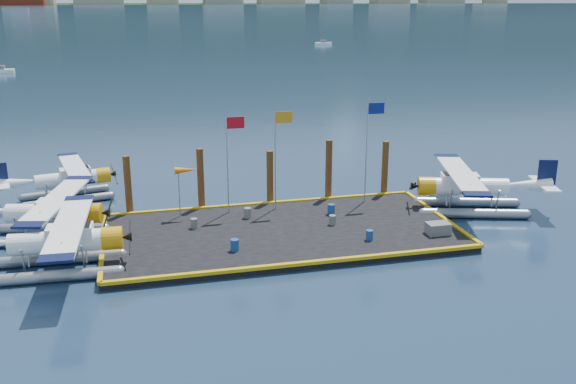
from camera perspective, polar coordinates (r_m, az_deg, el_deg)
name	(u,v)px	position (r m, az deg, el deg)	size (l,w,h in m)	color
ground	(282,236)	(37.32, -0.57, -3.94)	(4000.00, 4000.00, 0.00)	#162843
dock	(282,233)	(37.25, -0.57, -3.65)	(20.00, 10.00, 0.40)	black
dock_bumpers	(282,228)	(37.15, -0.57, -3.23)	(20.25, 10.25, 0.18)	#C69C0B
seaplane_a	(63,245)	(33.99, -19.38, -4.44)	(8.71, 9.60, 3.41)	gray
seaplane_b	(52,216)	(38.63, -20.27, -2.01)	(8.67, 9.40, 3.33)	gray
seaplane_c	(71,181)	(45.86, -18.75, 0.93)	(7.93, 8.64, 3.06)	gray
seaplane_d	(466,189)	(42.39, 15.51, 0.23)	(9.23, 9.91, 3.53)	gray
drum_0	(194,223)	(37.75, -8.34, -2.77)	(0.41, 0.41, 0.57)	#5D5E63
drum_1	(369,235)	(35.85, 7.25, -3.82)	(0.40, 0.40, 0.57)	navy
drum_2	(332,220)	(38.00, 3.97, -2.49)	(0.40, 0.40, 0.57)	#5D5E63
drum_3	(235,245)	(34.23, -4.76, -4.71)	(0.45, 0.45, 0.63)	navy
drum_4	(331,209)	(39.75, 3.86, -1.53)	(0.45, 0.45, 0.64)	navy
drum_5	(248,213)	(39.09, -3.61, -1.86)	(0.45, 0.45, 0.63)	#5D5E63
crate	(438,228)	(37.42, 13.20, -3.17)	(1.31, 0.87, 0.65)	#5D5E63
flagpole_red	(230,150)	(39.17, -5.15, 3.75)	(1.14, 0.08, 6.00)	#9B9BA3
flagpole_yellow	(278,145)	(39.69, -0.86, 4.17)	(1.14, 0.08, 6.20)	#9B9BA3
flagpole_blue	(370,138)	(41.38, 7.28, 4.82)	(1.14, 0.08, 6.50)	#9B9BA3
windsock	(186,171)	(39.16, -9.05, 1.84)	(1.40, 0.44, 3.12)	#9B9BA3
piling_0	(128,187)	(40.92, -14.02, 0.41)	(0.44, 0.44, 4.00)	#3F2112
piling_1	(201,181)	(41.08, -7.76, 0.99)	(0.44, 0.44, 4.20)	#3F2112
piling_2	(270,179)	(41.82, -1.61, 1.15)	(0.44, 0.44, 3.80)	#3F2112
piling_3	(329,172)	(42.74, 3.63, 1.82)	(0.44, 0.44, 4.30)	#3F2112
piling_4	(385,170)	(44.11, 8.60, 1.95)	(0.44, 0.44, 4.00)	#3F2112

